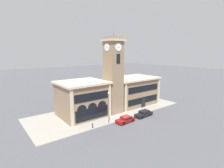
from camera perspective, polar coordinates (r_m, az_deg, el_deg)
ground_plane at (r=40.84m, az=5.15°, el=-11.25°), size 300.00×300.00×0.00m
sidewalk_kerb at (r=46.13m, az=-1.15°, el=-8.55°), size 39.90×14.72×0.15m
clock_tower at (r=42.44m, az=0.42°, el=2.67°), size 4.38×4.38×19.77m
town_hall_left_wing at (r=41.83m, az=-9.75°, el=-4.79°), size 10.86×9.90×8.33m
town_hall_right_wing at (r=51.30m, az=6.48°, el=-2.16°), size 14.51×9.90×7.88m
parked_car_near at (r=38.68m, az=4.43°, el=-11.38°), size 4.40×2.08×1.32m
parked_car_mid at (r=42.58m, az=10.35°, el=-9.40°), size 4.87×2.01×1.42m
street_lamp at (r=36.46m, az=-1.10°, el=-6.44°), size 0.36×0.36×6.73m
bollard at (r=35.77m, az=-6.35°, el=-13.34°), size 0.18×0.18×1.06m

